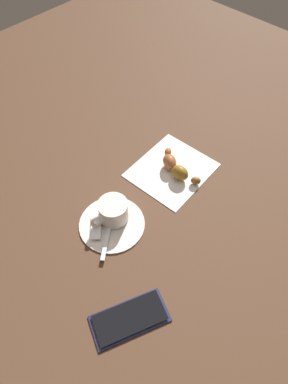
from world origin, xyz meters
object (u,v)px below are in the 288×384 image
Objects in this scene: espresso_cup at (113,211)px; saucer at (113,224)px; teaspoon at (109,227)px; croissant at (176,167)px; sugar_packet at (96,226)px; cell_phone at (130,318)px; napkin at (172,170)px.

saucer is at bearing 39.86° from espresso_cup.
teaspoon is 0.75× the size of croissant.
teaspoon reaches higher than saucer.
sugar_packet is (0.03, -0.02, 0.01)m from saucer.
espresso_cup is at bearing -140.14° from saucer.
cell_phone is at bearing 27.18° from croissant.
espresso_cup reaches higher than cell_phone.
croissant is 0.37m from cell_phone.
teaspoon reaches higher than cell_phone.
croissant is at bearing -152.82° from cell_phone.
saucer is 0.03m from espresso_cup.
teaspoon is at bearing -122.02° from cell_phone.
napkin is 1.39× the size of croissant.
teaspoon reaches higher than napkin.
teaspoon is (0.02, 0.01, -0.02)m from espresso_cup.
sugar_packet is at bearing -48.19° from teaspoon.
napkin is at bearing -92.31° from croissant.
teaspoon is 0.22m from croissant.
saucer is 0.01m from teaspoon.
espresso_cup is 0.23m from cell_phone.
croissant is 0.87× the size of cell_phone.
croissant is at bearing 179.42° from saucer.
teaspoon is at bearing -0.01° from croissant.
espresso_cup is 1.42× the size of sugar_packet.
teaspoon is (0.01, 0.00, 0.01)m from saucer.
sugar_packet is (0.02, -0.02, 0.00)m from teaspoon.
espresso_cup is 0.20m from croissant.
cell_phone is at bearing 54.34° from espresso_cup.
espresso_cup is 0.04m from teaspoon.
saucer is 0.04m from sugar_packet.
napkin is (-0.24, 0.01, -0.01)m from sugar_packet.
napkin is at bearing -177.34° from saucer.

